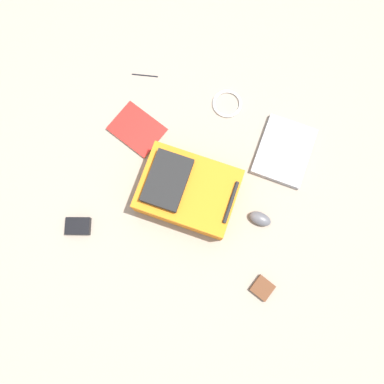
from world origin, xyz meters
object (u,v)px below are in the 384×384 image
(computer_mouse, at_px, (260,219))
(earbud_pouch, at_px, (262,288))
(book_manual, at_px, (137,129))
(backpack, at_px, (187,190))
(power_brick, at_px, (78,226))
(cable_coil, at_px, (227,104))
(pen_black, at_px, (145,75))
(laptop, at_px, (284,151))

(computer_mouse, height_order, earbud_pouch, computer_mouse)
(book_manual, bearing_deg, backpack, 57.09)
(book_manual, xyz_separation_m, power_brick, (0.53, -0.08, 0.01))
(computer_mouse, xyz_separation_m, cable_coil, (-0.49, -0.32, -0.01))
(backpack, distance_m, computer_mouse, 0.36)
(book_manual, relative_size, computer_mouse, 2.77)
(computer_mouse, distance_m, power_brick, 0.83)
(power_brick, height_order, pen_black, power_brick)
(backpack, bearing_deg, earbud_pouch, 57.51)
(backpack, bearing_deg, pen_black, -141.02)
(backpack, relative_size, cable_coil, 2.94)
(pen_black, bearing_deg, backpack, 38.98)
(backpack, relative_size, laptop, 1.37)
(book_manual, bearing_deg, cable_coil, 126.61)
(laptop, relative_size, earbud_pouch, 3.69)
(cable_coil, bearing_deg, backpack, -4.02)
(laptop, xyz_separation_m, earbud_pouch, (0.64, 0.09, -0.00))
(computer_mouse, bearing_deg, laptop, -176.81)
(computer_mouse, bearing_deg, cable_coil, -141.78)
(computer_mouse, xyz_separation_m, pen_black, (-0.50, -0.76, -0.02))
(power_brick, bearing_deg, earbud_pouch, 91.28)
(power_brick, relative_size, earbud_pouch, 1.31)
(cable_coil, bearing_deg, computer_mouse, 33.18)
(cable_coil, bearing_deg, laptop, 66.66)
(laptop, bearing_deg, power_brick, -50.01)
(book_manual, relative_size, power_brick, 2.58)
(cable_coil, relative_size, pen_black, 1.10)
(backpack, height_order, laptop, backpack)
(backpack, bearing_deg, power_brick, -53.15)
(book_manual, relative_size, cable_coil, 1.98)
(laptop, distance_m, earbud_pouch, 0.64)
(book_manual, distance_m, earbud_pouch, 0.94)
(pen_black, bearing_deg, computer_mouse, 56.59)
(backpack, relative_size, power_brick, 3.85)
(book_manual, bearing_deg, earbud_pouch, 57.33)
(computer_mouse, distance_m, cable_coil, 0.59)
(backpack, xyz_separation_m, computer_mouse, (0.00, 0.35, -0.05))
(book_manual, height_order, earbud_pouch, earbud_pouch)
(book_manual, distance_m, pen_black, 0.29)
(backpack, xyz_separation_m, cable_coil, (-0.49, 0.03, -0.07))
(book_manual, distance_m, power_brick, 0.53)
(book_manual, xyz_separation_m, cable_coil, (-0.27, 0.37, -0.00))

